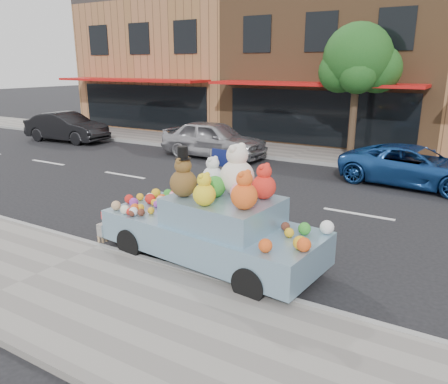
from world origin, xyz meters
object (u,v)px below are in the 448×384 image
Objects in this scene: car_silver at (214,139)px; car_dark at (67,127)px; car_blue at (414,166)px; art_car at (213,223)px; street_tree at (358,64)px.

car_silver is 1.02× the size of car_dark.
art_car is at bearing 169.12° from car_blue.
art_car reaches higher than car_blue.
street_tree is at bearing 49.72° from car_blue.
street_tree reaches higher than art_car.
street_tree is 6.26m from car_silver.
car_blue is 8.33m from art_car.
car_dark is (-13.30, -2.81, -2.98)m from street_tree.
street_tree is at bearing -65.14° from car_silver.
car_silver is (-4.99, -2.38, -2.94)m from street_tree.
car_dark is at bearing 155.31° from art_car.
car_blue is (7.72, -0.49, -0.13)m from car_silver.
car_silver is at bearing 127.83° from art_car.
car_silver is 9.96m from art_car.
art_car is (5.27, -8.45, 0.06)m from car_silver.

